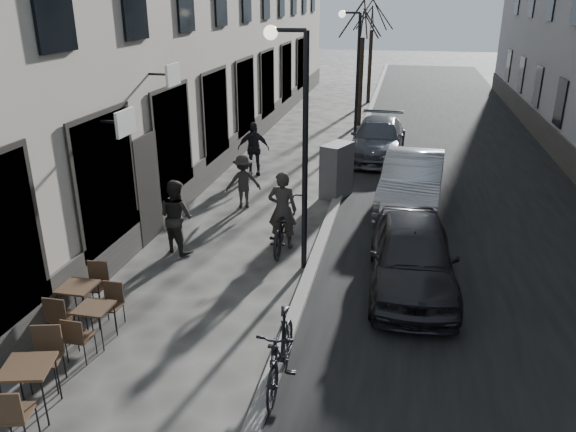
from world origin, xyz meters
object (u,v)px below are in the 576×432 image
(tree_far, at_px, (372,15))
(bicycle, at_px, (282,224))
(car_mid, at_px, (412,181))
(tree_near, at_px, (363,19))
(bistro_set_b, at_px, (96,320))
(streetlamp_far, at_px, (354,62))
(bistro_set_c, at_px, (79,300))
(car_near, at_px, (412,255))
(pedestrian_far, at_px, (253,149))
(car_far, at_px, (378,139))
(moped, at_px, (280,351))
(pedestrian_mid, at_px, (243,181))
(utility_cabinet, at_px, (337,170))
(pedestrian_near, at_px, (176,216))
(streetlamp_near, at_px, (297,126))
(bistro_set_a, at_px, (31,384))

(tree_far, height_order, bicycle, tree_far)
(car_mid, bearing_deg, tree_near, 107.32)
(car_mid, bearing_deg, bistro_set_b, -119.01)
(streetlamp_far, xyz_separation_m, bistro_set_c, (-3.44, -15.03, -2.71))
(car_near, xyz_separation_m, car_mid, (0.00, 4.89, 0.04))
(bistro_set_b, relative_size, pedestrian_far, 0.78)
(streetlamp_far, distance_m, car_far, 3.67)
(bistro_set_c, height_order, pedestrian_far, pedestrian_far)
(tree_near, xyz_separation_m, moped, (0.45, -19.00, -4.09))
(pedestrian_far, bearing_deg, car_near, -66.69)
(pedestrian_mid, bearing_deg, bistro_set_c, 57.27)
(utility_cabinet, distance_m, pedestrian_near, 5.61)
(streetlamp_far, height_order, tree_near, tree_near)
(tree_near, bearing_deg, streetlamp_far, -91.38)
(car_far, bearing_deg, pedestrian_far, -140.16)
(streetlamp_far, height_order, pedestrian_mid, streetlamp_far)
(tree_far, xyz_separation_m, bistro_set_c, (-3.51, -24.03, -4.21))
(bistro_set_c, distance_m, bicycle, 4.96)
(streetlamp_near, xyz_separation_m, streetlamp_far, (0.00, 12.00, 0.00))
(utility_cabinet, relative_size, bicycle, 0.73)
(tree_near, height_order, bistro_set_b, tree_near)
(pedestrian_far, height_order, car_far, pedestrian_far)
(bicycle, bearing_deg, streetlamp_far, -95.16)
(tree_near, height_order, car_near, tree_near)
(utility_cabinet, bearing_deg, pedestrian_far, 173.29)
(pedestrian_mid, distance_m, moped, 7.89)
(streetlamp_far, bearing_deg, pedestrian_near, -103.70)
(streetlamp_near, relative_size, pedestrian_near, 2.91)
(streetlamp_far, xyz_separation_m, bistro_set_a, (-2.80, -17.37, -2.67))
(bistro_set_a, distance_m, bistro_set_b, 1.82)
(tree_near, distance_m, bicycle, 14.62)
(streetlamp_far, xyz_separation_m, bistro_set_b, (-2.83, -15.55, -2.74))
(tree_near, xyz_separation_m, car_far, (1.15, -5.41, -3.98))
(bistro_set_b, relative_size, bicycle, 0.63)
(tree_near, distance_m, bistro_set_c, 18.85)
(car_near, bearing_deg, tree_far, 93.64)
(bistro_set_a, xyz_separation_m, pedestrian_mid, (0.62, 8.79, 0.26))
(car_far, bearing_deg, bistro_set_b, -105.50)
(car_mid, relative_size, moped, 2.41)
(streetlamp_far, height_order, car_mid, streetlamp_far)
(utility_cabinet, bearing_deg, tree_near, 112.84)
(streetlamp_far, relative_size, tree_far, 0.89)
(pedestrian_mid, bearing_deg, moped, 88.37)
(streetlamp_near, xyz_separation_m, moped, (0.52, -4.00, -2.59))
(bistro_set_b, height_order, pedestrian_near, pedestrian_near)
(pedestrian_far, bearing_deg, bistro_set_a, -103.84)
(bistro_set_b, bearing_deg, bistro_set_c, 139.98)
(bicycle, height_order, pedestrian_near, pedestrian_near)
(streetlamp_far, xyz_separation_m, utility_cabinet, (0.27, -7.11, -2.36))
(streetlamp_near, height_order, car_mid, streetlamp_near)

